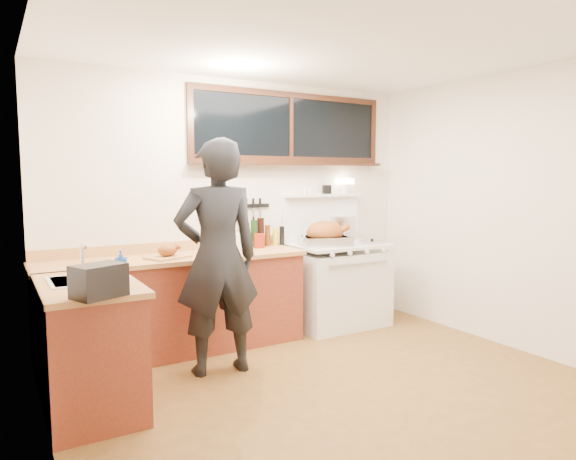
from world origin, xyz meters
TOP-DOWN VIEW (x-y plane):
  - ground_plane at (0.00, 0.00)m, footprint 4.00×3.50m
  - room_shell at (0.00, 0.00)m, footprint 4.10×3.60m
  - counter_back at (-0.80, 1.45)m, footprint 2.44×0.64m
  - counter_left at (-1.70, 0.62)m, footprint 0.64×1.09m
  - sink_unit at (-1.68, 0.70)m, footprint 0.50×0.45m
  - vintage_stove at (1.00, 1.41)m, footprint 1.02×0.74m
  - back_window at (0.60, 1.72)m, footprint 2.32×0.13m
  - left_doorway at (-1.99, -0.55)m, footprint 0.02×1.04m
  - knife_strip at (0.08, 1.73)m, footprint 0.46×0.03m
  - man at (-0.65, 0.80)m, footprint 0.75×0.54m
  - soap_bottle at (-1.43, 0.76)m, footprint 0.11×0.11m
  - toaster at (-1.70, 0.12)m, footprint 0.35×0.30m
  - cutting_board at (-0.89, 1.36)m, footprint 0.42×0.38m
  - roast_turkey at (0.79, 1.34)m, footprint 0.60×0.52m
  - stockpot at (1.25, 1.66)m, footprint 0.34×0.34m
  - saucepan at (1.09, 1.70)m, footprint 0.16×0.28m
  - pot_lid at (1.38, 1.28)m, footprint 0.32×0.32m
  - coffee_tin at (0.11, 1.53)m, footprint 0.12×0.11m
  - pitcher at (-0.08, 1.64)m, footprint 0.11×0.11m
  - bottle_cluster at (0.18, 1.63)m, footprint 0.48×0.07m

SIDE VIEW (x-z plane):
  - ground_plane at x=0.00m, z-range -0.02..0.00m
  - counter_left at x=-1.70m, z-range 0.00..0.90m
  - counter_back at x=-0.80m, z-range -0.05..0.95m
  - vintage_stove at x=1.00m, z-range -0.33..1.27m
  - sink_unit at x=-1.68m, z-range 0.66..1.03m
  - pot_lid at x=1.38m, z-range 0.89..0.93m
  - cutting_board at x=-0.89m, z-range 0.89..1.02m
  - saucepan at x=1.09m, z-range 0.90..1.02m
  - man at x=-0.65m, z-range 0.00..1.93m
  - coffee_tin at x=0.11m, z-range 0.90..1.05m
  - pitcher at x=-0.08m, z-range 0.90..1.06m
  - soap_bottle at x=-1.43m, z-range 0.90..1.09m
  - toaster at x=-1.70m, z-range 0.90..1.10m
  - roast_turkey at x=0.79m, z-range 0.87..1.14m
  - bottle_cluster at x=0.18m, z-range 0.88..1.18m
  - stockpot at x=1.25m, z-range 0.90..1.17m
  - left_doorway at x=-1.99m, z-range 0.00..2.17m
  - knife_strip at x=0.08m, z-range 1.17..1.45m
  - room_shell at x=0.00m, z-range 0.32..2.97m
  - back_window at x=0.60m, z-range 1.68..2.45m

